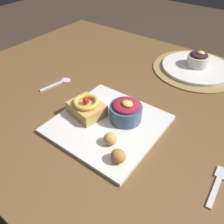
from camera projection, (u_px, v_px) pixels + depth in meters
ground_plane at (128, 207)px, 1.25m from camera, size 8.00×8.00×0.00m
dining_table at (135, 120)px, 0.84m from camera, size 1.45×1.02×0.73m
woven_placemat at (196, 69)px, 0.95m from camera, size 0.35×0.35×0.00m
front_plate at (108, 124)px, 0.69m from camera, size 0.30×0.30×0.01m
cake_slice at (87, 107)px, 0.70m from camera, size 0.12×0.10×0.06m
berry_ramekin at (126, 111)px, 0.68m from camera, size 0.10×0.10×0.07m
fritter_front at (110, 139)px, 0.61m from camera, size 0.04×0.04×0.03m
fritter_middle at (118, 156)px, 0.56m from camera, size 0.04×0.04×0.03m
back_plate at (196, 67)px, 0.94m from camera, size 0.28×0.28×0.01m
back_ramekin at (198, 59)px, 0.92m from camera, size 0.09×0.09×0.07m
fork at (217, 183)px, 0.54m from camera, size 0.03×0.13×0.00m
spoon at (60, 82)px, 0.87m from camera, size 0.05×0.13×0.00m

